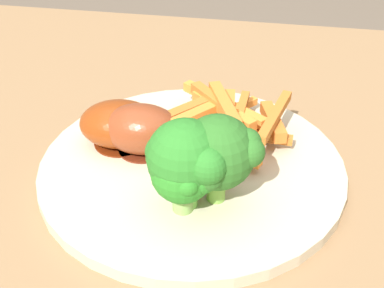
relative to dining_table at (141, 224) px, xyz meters
name	(u,v)px	position (x,y,z in m)	size (l,w,h in m)	color
dining_table	(141,224)	(0.00, 0.00, 0.00)	(1.29, 0.75, 0.72)	#8E6B47
dinner_plate	(192,167)	(0.06, -0.02, 0.10)	(0.28, 0.28, 0.01)	beige
broccoli_floret_front	(185,173)	(0.07, -0.09, 0.15)	(0.06, 0.05, 0.06)	#87B159
broccoli_floret_middle	(189,156)	(0.07, -0.08, 0.16)	(0.07, 0.07, 0.08)	#76BD4B
broccoli_floret_back	(218,154)	(0.09, -0.07, 0.16)	(0.07, 0.07, 0.08)	#82BE48
carrot_fries_pile	(227,120)	(0.09, 0.02, 0.13)	(0.13, 0.14, 0.05)	orange
chicken_drumstick_near	(146,130)	(0.02, -0.01, 0.13)	(0.13, 0.05, 0.05)	#5E2211
chicken_drumstick_far	(125,122)	(-0.01, 0.00, 0.13)	(0.13, 0.07, 0.04)	#5F1F0A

